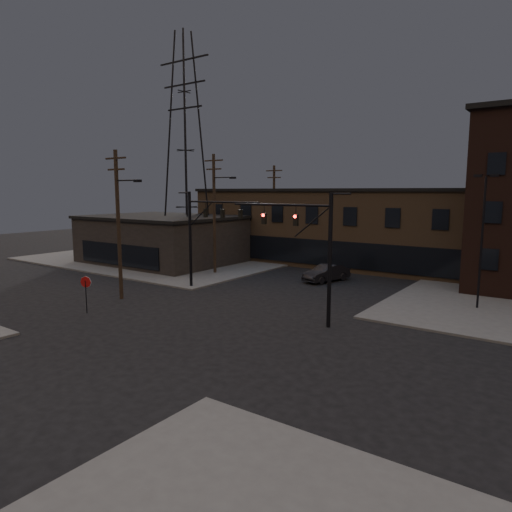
{
  "coord_description": "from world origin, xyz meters",
  "views": [
    {
      "loc": [
        18.26,
        -19.49,
        8.07
      ],
      "look_at": [
        -0.2,
        6.46,
        3.5
      ],
      "focal_mm": 32.0,
      "sensor_mm": 36.0,
      "label": 1
    }
  ],
  "objects_px": {
    "car_crossing": "(326,273)",
    "traffic_signal_far": "(202,229)",
    "stop_sign": "(86,286)",
    "parked_car_lot_a": "(493,281)",
    "traffic_signal_near": "(313,244)"
  },
  "relations": [
    {
      "from": "traffic_signal_far",
      "to": "parked_car_lot_a",
      "type": "bearing_deg",
      "value": 32.48
    },
    {
      "from": "car_crossing",
      "to": "traffic_signal_far",
      "type": "bearing_deg",
      "value": -110.12
    },
    {
      "from": "traffic_signal_near",
      "to": "traffic_signal_far",
      "type": "height_order",
      "value": "same"
    },
    {
      "from": "traffic_signal_far",
      "to": "parked_car_lot_a",
      "type": "relative_size",
      "value": 1.75
    },
    {
      "from": "traffic_signal_near",
      "to": "parked_car_lot_a",
      "type": "relative_size",
      "value": 1.75
    },
    {
      "from": "car_crossing",
      "to": "traffic_signal_near",
      "type": "bearing_deg",
      "value": -49.71
    },
    {
      "from": "stop_sign",
      "to": "parked_car_lot_a",
      "type": "relative_size",
      "value": 0.54
    },
    {
      "from": "car_crossing",
      "to": "stop_sign",
      "type": "bearing_deg",
      "value": -95.87
    },
    {
      "from": "traffic_signal_far",
      "to": "stop_sign",
      "type": "distance_m",
      "value": 10.55
    },
    {
      "from": "traffic_signal_near",
      "to": "car_crossing",
      "type": "height_order",
      "value": "traffic_signal_near"
    },
    {
      "from": "traffic_signal_far",
      "to": "stop_sign",
      "type": "xyz_separation_m",
      "value": [
        -1.28,
        -9.99,
        -3.17
      ]
    },
    {
      "from": "stop_sign",
      "to": "car_crossing",
      "type": "distance_m",
      "value": 20.59
    },
    {
      "from": "parked_car_lot_a",
      "to": "traffic_signal_far",
      "type": "bearing_deg",
      "value": 116.03
    },
    {
      "from": "stop_sign",
      "to": "parked_car_lot_a",
      "type": "xyz_separation_m",
      "value": [
        20.98,
        22.52,
        -0.92
      ]
    },
    {
      "from": "traffic_signal_far",
      "to": "parked_car_lot_a",
      "type": "distance_m",
      "value": 23.7
    }
  ]
}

